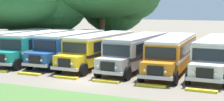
% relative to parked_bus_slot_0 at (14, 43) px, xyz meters
% --- Properties ---
extents(ground_plane, '(220.00, 220.00, 0.00)m').
position_rel_parked_bus_slot_0_xyz_m(ground_plane, '(11.51, -6.11, -1.58)').
color(ground_plane, slate).
extents(parked_bus_slot_0, '(2.71, 10.84, 2.82)m').
position_rel_parked_bus_slot_0_xyz_m(parked_bus_slot_0, '(0.00, 0.00, 0.00)').
color(parked_bus_slot_0, red).
rests_on(parked_bus_slot_0, ground_plane).
extents(parked_bus_slot_1, '(2.82, 10.86, 2.82)m').
position_rel_parked_bus_slot_0_xyz_m(parked_bus_slot_1, '(3.30, -0.22, 0.00)').
color(parked_bus_slot_1, teal).
rests_on(parked_bus_slot_1, ground_plane).
extents(parked_bus_slot_2, '(2.72, 10.85, 2.82)m').
position_rel_parked_bus_slot_0_xyz_m(parked_bus_slot_2, '(6.47, 0.39, 0.00)').
color(parked_bus_slot_2, '#23519E').
rests_on(parked_bus_slot_2, ground_plane).
extents(parked_bus_slot_3, '(3.15, 10.90, 2.82)m').
position_rel_parked_bus_slot_0_xyz_m(parked_bus_slot_3, '(9.77, -0.05, 0.00)').
color(parked_bus_slot_3, yellow).
rests_on(parked_bus_slot_3, ground_plane).
extents(parked_bus_slot_4, '(3.06, 10.89, 2.82)m').
position_rel_parked_bus_slot_0_xyz_m(parked_bus_slot_4, '(13.33, -0.12, 0.00)').
color(parked_bus_slot_4, '#9E9993').
rests_on(parked_bus_slot_4, ground_plane).
extents(parked_bus_slot_5, '(3.10, 10.89, 2.82)m').
position_rel_parked_bus_slot_0_xyz_m(parked_bus_slot_5, '(16.41, -0.34, 0.00)').
color(parked_bus_slot_5, orange).
rests_on(parked_bus_slot_5, ground_plane).
extents(parked_bus_slot_6, '(2.82, 10.86, 2.82)m').
position_rel_parked_bus_slot_0_xyz_m(parked_bus_slot_6, '(19.88, 0.20, 0.00)').
color(parked_bus_slot_6, silver).
rests_on(parked_bus_slot_6, ground_plane).
extents(curb_wheelstop_2, '(2.00, 0.36, 0.15)m').
position_rel_parked_bus_slot_0_xyz_m(curb_wheelstop_2, '(6.58, -6.23, -1.51)').
color(curb_wheelstop_2, yellow).
rests_on(curb_wheelstop_2, ground_plane).
extents(curb_wheelstop_3, '(2.00, 0.36, 0.15)m').
position_rel_parked_bus_slot_0_xyz_m(curb_wheelstop_3, '(9.87, -6.23, -1.51)').
color(curb_wheelstop_3, yellow).
rests_on(curb_wheelstop_3, ground_plane).
extents(curb_wheelstop_4, '(2.00, 0.36, 0.15)m').
position_rel_parked_bus_slot_0_xyz_m(curb_wheelstop_4, '(13.16, -6.23, -1.51)').
color(curb_wheelstop_4, yellow).
rests_on(curb_wheelstop_4, ground_plane).
extents(curb_wheelstop_5, '(2.00, 0.36, 0.15)m').
position_rel_parked_bus_slot_0_xyz_m(curb_wheelstop_5, '(16.45, -6.23, -1.51)').
color(curb_wheelstop_5, yellow).
rests_on(curb_wheelstop_5, ground_plane).
extents(curb_wheelstop_6, '(2.00, 0.36, 0.15)m').
position_rel_parked_bus_slot_0_xyz_m(curb_wheelstop_6, '(19.73, -6.23, -1.51)').
color(curb_wheelstop_6, yellow).
rests_on(curb_wheelstop_6, ground_plane).
extents(secondary_tree, '(18.02, 17.38, 10.57)m').
position_rel_parked_bus_slot_0_xyz_m(secondary_tree, '(-5.11, 7.38, 4.29)').
color(secondary_tree, brown).
rests_on(secondary_tree, ground_plane).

